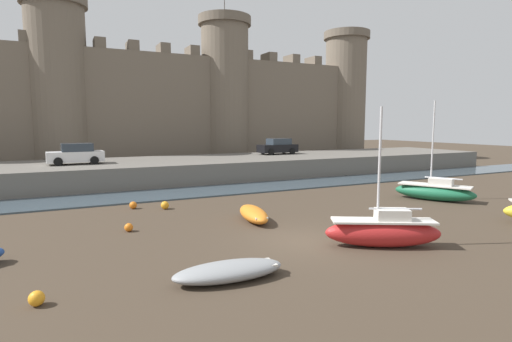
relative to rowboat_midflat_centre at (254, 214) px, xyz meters
name	(u,v)px	position (x,y,z in m)	size (l,w,h in m)	color
ground_plane	(306,241)	(0.44, -4.15, -0.38)	(160.00, 160.00, 0.00)	#423528
water_channel	(203,191)	(0.44, 9.35, -0.33)	(80.00, 4.50, 0.10)	#3D4C56
quay_road	(177,170)	(0.44, 16.60, 0.50)	(66.09, 10.00, 1.75)	#666059
castle	(150,98)	(0.44, 27.66, 7.31)	(60.33, 6.24, 20.42)	#706354
rowboat_midflat_centre	(254,214)	(0.00, 0.00, 0.00)	(1.65, 3.49, 0.73)	orange
sailboat_midflat_left	(435,191)	(12.85, -0.13, 0.23)	(3.62, 4.97, 6.35)	#1E6B47
rowboat_foreground_right	(229,271)	(-4.01, -6.58, -0.08)	(3.68, 1.57, 0.57)	gray
sailboat_midflat_right	(383,231)	(2.83, -6.10, 0.27)	(4.57, 3.20, 5.57)	red
mooring_buoy_mid_mud	(133,205)	(-5.02, 5.67, -0.17)	(0.43, 0.43, 0.43)	orange
mooring_buoy_off_centre	(165,205)	(-3.39, 4.77, -0.15)	(0.46, 0.46, 0.46)	orange
mooring_buoy_near_channel	(129,227)	(-6.00, 0.69, -0.19)	(0.39, 0.39, 0.39)	orange
mooring_buoy_near_shore	(37,298)	(-9.37, -6.00, -0.17)	(0.42, 0.42, 0.42)	orange
car_quay_west	(76,154)	(-7.61, 16.26, 2.15)	(4.18, 2.05, 1.62)	silver
car_quay_centre_east	(278,147)	(11.63, 18.42, 2.15)	(4.18, 2.05, 1.62)	black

